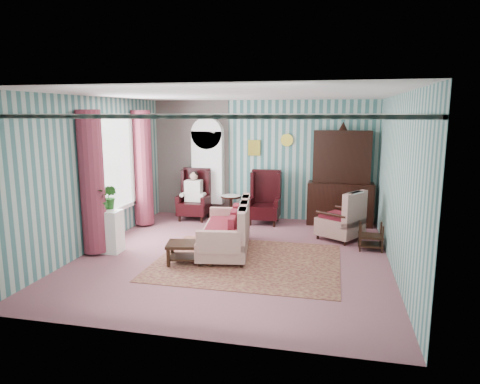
% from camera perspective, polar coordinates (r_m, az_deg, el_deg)
% --- Properties ---
extents(floor, '(6.00, 6.00, 0.00)m').
position_cam_1_polar(floor, '(7.97, -0.73, -8.46)').
color(floor, '#93565B').
rests_on(floor, ground).
extents(room_shell, '(5.53, 6.02, 2.91)m').
position_cam_1_polar(room_shell, '(7.90, -4.86, 6.22)').
color(room_shell, '#3A6A67').
rests_on(room_shell, ground).
extents(bookcase, '(0.80, 0.28, 2.24)m').
position_cam_1_polar(bookcase, '(10.74, -4.30, 2.59)').
color(bookcase, silver).
rests_on(bookcase, floor).
extents(dresser_hutch, '(1.50, 0.56, 2.36)m').
position_cam_1_polar(dresser_hutch, '(10.16, 13.34, 2.23)').
color(dresser_hutch, black).
rests_on(dresser_hutch, floor).
extents(wingback_left, '(0.76, 0.80, 1.25)m').
position_cam_1_polar(wingback_left, '(10.53, -6.18, -0.33)').
color(wingback_left, black).
rests_on(wingback_left, floor).
extents(wingback_right, '(0.76, 0.80, 1.25)m').
position_cam_1_polar(wingback_right, '(10.11, 3.26, -0.73)').
color(wingback_right, black).
rests_on(wingback_right, floor).
extents(seated_woman, '(0.44, 0.40, 1.18)m').
position_cam_1_polar(seated_woman, '(10.53, -6.17, -0.52)').
color(seated_woman, beige).
rests_on(seated_woman, floor).
extents(round_side_table, '(0.50, 0.50, 0.60)m').
position_cam_1_polar(round_side_table, '(10.49, -1.21, -2.13)').
color(round_side_table, black).
rests_on(round_side_table, floor).
extents(nest_table, '(0.45, 0.38, 0.54)m').
position_cam_1_polar(nest_table, '(8.59, 17.04, -5.64)').
color(nest_table, black).
rests_on(nest_table, floor).
extents(plant_stand, '(0.55, 0.35, 0.80)m').
position_cam_1_polar(plant_stand, '(8.45, -17.33, -5.01)').
color(plant_stand, silver).
rests_on(plant_stand, floor).
extents(rug, '(3.20, 2.60, 0.01)m').
position_cam_1_polar(rug, '(7.64, 0.97, -9.28)').
color(rug, '#541C25').
rests_on(rug, floor).
extents(sofa, '(1.34, 2.08, 0.91)m').
position_cam_1_polar(sofa, '(8.08, -2.01, -4.82)').
color(sofa, beige).
rests_on(sofa, floor).
extents(floral_armchair, '(1.07, 1.11, 0.92)m').
position_cam_1_polar(floral_armchair, '(9.10, 13.23, -3.33)').
color(floral_armchair, '#BAB490').
rests_on(floral_armchair, floor).
extents(coffee_table, '(0.91, 0.66, 0.37)m').
position_cam_1_polar(coffee_table, '(7.57, -6.56, -8.09)').
color(coffee_table, black).
rests_on(coffee_table, floor).
extents(potted_plant_a, '(0.47, 0.43, 0.45)m').
position_cam_1_polar(potted_plant_a, '(8.23, -18.08, -1.00)').
color(potted_plant_a, '#1A561D').
rests_on(potted_plant_a, plant_stand).
extents(potted_plant_b, '(0.29, 0.26, 0.46)m').
position_cam_1_polar(potted_plant_b, '(8.42, -16.88, -0.64)').
color(potted_plant_b, '#1B581C').
rests_on(potted_plant_b, plant_stand).
extents(potted_plant_c, '(0.21, 0.21, 0.37)m').
position_cam_1_polar(potted_plant_c, '(8.43, -17.72, -0.97)').
color(potted_plant_c, '#224F18').
rests_on(potted_plant_c, plant_stand).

